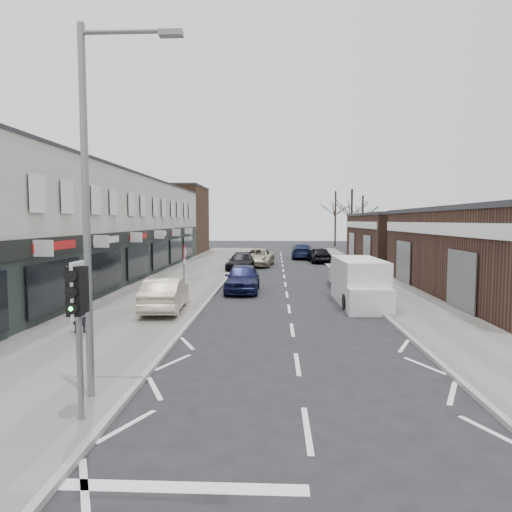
# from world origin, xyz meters

# --- Properties ---
(ground) EXTENTS (160.00, 160.00, 0.00)m
(ground) POSITION_xyz_m (0.00, 0.00, 0.00)
(ground) COLOR black
(ground) RESTS_ON ground
(pavement_left) EXTENTS (5.50, 64.00, 0.12)m
(pavement_left) POSITION_xyz_m (-6.75, 22.00, 0.06)
(pavement_left) COLOR slate
(pavement_left) RESTS_ON ground
(pavement_right) EXTENTS (3.50, 64.00, 0.12)m
(pavement_right) POSITION_xyz_m (5.75, 22.00, 0.06)
(pavement_right) COLOR slate
(pavement_right) RESTS_ON ground
(shop_terrace_left) EXTENTS (8.00, 41.00, 7.10)m
(shop_terrace_left) POSITION_xyz_m (-13.50, 19.50, 3.55)
(shop_terrace_left) COLOR beige
(shop_terrace_left) RESTS_ON ground
(brick_block_far) EXTENTS (8.00, 10.00, 8.00)m
(brick_block_far) POSITION_xyz_m (-13.50, 45.00, 4.00)
(brick_block_far) COLOR #4D3421
(brick_block_far) RESTS_ON ground
(right_unit_far) EXTENTS (10.00, 16.00, 4.50)m
(right_unit_far) POSITION_xyz_m (12.50, 34.00, 2.25)
(right_unit_far) COLOR #3B261B
(right_unit_far) RESTS_ON ground
(tree_far_a) EXTENTS (3.60, 3.60, 8.00)m
(tree_far_a) POSITION_xyz_m (9.00, 48.00, 0.00)
(tree_far_a) COLOR #382D26
(tree_far_a) RESTS_ON ground
(tree_far_b) EXTENTS (3.60, 3.60, 7.50)m
(tree_far_b) POSITION_xyz_m (11.50, 54.00, 0.00)
(tree_far_b) COLOR #382D26
(tree_far_b) RESTS_ON ground
(tree_far_c) EXTENTS (3.60, 3.60, 8.50)m
(tree_far_c) POSITION_xyz_m (8.50, 60.00, 0.00)
(tree_far_c) COLOR #382D26
(tree_far_c) RESTS_ON ground
(traffic_light) EXTENTS (0.28, 0.60, 3.10)m
(traffic_light) POSITION_xyz_m (-4.40, -2.02, 2.41)
(traffic_light) COLOR slate
(traffic_light) RESTS_ON pavement_left
(street_lamp) EXTENTS (2.23, 0.22, 8.00)m
(street_lamp) POSITION_xyz_m (-4.53, -0.80, 4.62)
(street_lamp) COLOR slate
(street_lamp) RESTS_ON pavement_left
(warning_sign) EXTENTS (0.12, 0.80, 2.70)m
(warning_sign) POSITION_xyz_m (-5.16, 12.00, 2.20)
(warning_sign) COLOR slate
(warning_sign) RESTS_ON pavement_left
(white_van) EXTENTS (2.08, 5.61, 2.17)m
(white_van) POSITION_xyz_m (3.40, 11.32, 1.03)
(white_van) COLOR white
(white_van) RESTS_ON ground
(sedan_on_pavement) EXTENTS (1.80, 4.44, 1.43)m
(sedan_on_pavement) POSITION_xyz_m (-5.37, 8.76, 0.84)
(sedan_on_pavement) COLOR #C2B49B
(sedan_on_pavement) RESTS_ON pavement_left
(pedestrian) EXTENTS (0.66, 0.50, 1.62)m
(pedestrian) POSITION_xyz_m (-7.41, 4.81, 0.93)
(pedestrian) COLOR black
(pedestrian) RESTS_ON pavement_left
(parked_car_left_a) EXTENTS (1.86, 4.58, 1.56)m
(parked_car_left_a) POSITION_xyz_m (-2.47, 14.85, 0.78)
(parked_car_left_a) COLOR #13173D
(parked_car_left_a) RESTS_ON ground
(parked_car_left_b) EXTENTS (2.28, 4.90, 1.39)m
(parked_car_left_b) POSITION_xyz_m (-3.40, 25.79, 0.69)
(parked_car_left_b) COLOR black
(parked_car_left_b) RESTS_ON ground
(parked_car_left_c) EXTENTS (3.07, 5.73, 1.53)m
(parked_car_left_c) POSITION_xyz_m (-2.20, 29.49, 0.76)
(parked_car_left_c) COLOR #BAB395
(parked_car_left_c) RESTS_ON ground
(parked_car_right_a) EXTENTS (1.67, 4.29, 1.39)m
(parked_car_right_a) POSITION_xyz_m (3.50, 17.36, 0.70)
(parked_car_right_a) COLOR silver
(parked_car_right_a) RESTS_ON ground
(parked_car_right_b) EXTENTS (2.13, 4.58, 1.52)m
(parked_car_right_b) POSITION_xyz_m (3.50, 33.00, 0.76)
(parked_car_right_b) COLOR black
(parked_car_right_b) RESTS_ON ground
(parked_car_right_c) EXTENTS (2.58, 5.55, 1.57)m
(parked_car_right_c) POSITION_xyz_m (2.20, 37.62, 0.78)
(parked_car_right_c) COLOR #141D3E
(parked_car_right_c) RESTS_ON ground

